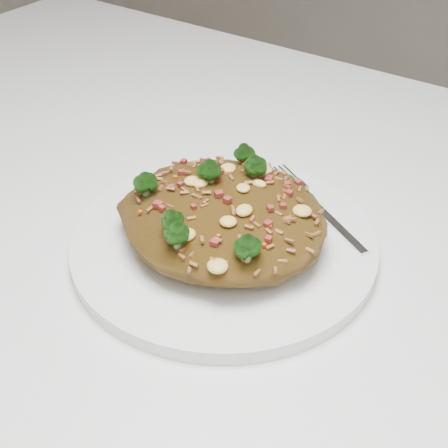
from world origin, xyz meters
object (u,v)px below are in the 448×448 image
at_px(plate, 224,243).
at_px(fork, 321,210).
at_px(dining_table, 180,244).
at_px(fried_rice, 223,209).

bearing_deg(plate, fork, 57.99).
bearing_deg(fork, dining_table, -144.07).
bearing_deg(dining_table, plate, -31.58).
bearing_deg(dining_table, fork, 6.38).
bearing_deg(fork, fried_rice, -92.45).
height_order(fried_rice, fork, fried_rice).
bearing_deg(plate, dining_table, 148.42).
distance_m(dining_table, fork, 0.20).
bearing_deg(fried_rice, dining_table, 148.19).
relative_size(dining_table, fork, 8.08).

